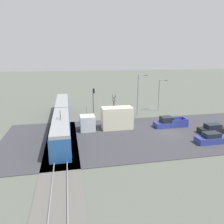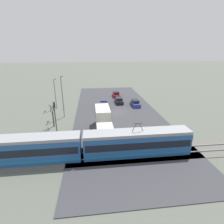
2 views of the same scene
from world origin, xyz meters
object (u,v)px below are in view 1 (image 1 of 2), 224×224
Objects in this scene: traffic_light_pole at (93,99)px; street_tree at (114,106)px; pickup_truck at (170,123)px; sedan_car_0 at (211,139)px; no_parking_sign at (87,110)px; sedan_car_1 at (212,129)px; street_lamp_mid_block at (160,93)px; box_truck at (110,119)px; street_lamp_near_crossing at (139,92)px; light_rail_tram at (62,117)px.

street_tree is (1.38, -4.41, -1.83)m from traffic_light_pole.
sedan_car_0 is at bearing -163.46° from pickup_truck.
no_parking_sign reaches higher than sedan_car_0.
sedan_car_1 is (3.69, -2.86, -0.02)m from sedan_car_0.
no_parking_sign is (-1.84, 16.52, -2.66)m from street_lamp_mid_block.
no_parking_sign is (8.47, 3.17, -0.32)m from box_truck.
no_parking_sign reaches higher than pickup_truck.
street_lamp_mid_block is (2.73, -15.16, 0.32)m from traffic_light_pole.
street_lamp_near_crossing is (7.72, -7.55, 3.10)m from box_truck.
sedan_car_0 is (-7.98, -2.37, -0.06)m from pickup_truck.
light_rail_tram is 25.15m from sedan_car_1.
no_parking_sign is (9.44, 13.64, 0.68)m from pickup_truck.
pickup_truck is at bearing -95.30° from box_truck.
box_truck is 1.03× the size of street_lamp_near_crossing.
sedan_car_1 is at bearing -171.40° from street_lamp_mid_block.
street_lamp_mid_block is at bearing -14.31° from pickup_truck.
street_tree is at bearing 38.40° from pickup_truck.
light_rail_tram is at bearing 125.01° from traffic_light_pole.
traffic_light_pole is 1.37× the size of street_tree.
light_rail_tram is 3.27× the size of box_truck.
box_truck reaches higher than no_parking_sign.
box_truck is 9.04m from no_parking_sign.
street_lamp_near_crossing is (16.67, 5.29, 4.17)m from sedan_car_0.
sedan_car_1 is 15.89m from street_lamp_near_crossing.
box_truck is 1.25× the size of street_lamp_mid_block.
traffic_light_pole reaches higher than sedan_car_1.
box_truck is 17.03m from street_lamp_mid_block.
street_lamp_mid_block is 16.83m from no_parking_sign.
traffic_light_pole is (4.29, -6.12, 2.10)m from light_rail_tram.
traffic_light_pole is 2.47× the size of no_parking_sign.
light_rail_tram is 6.63× the size of street_tree.
light_rail_tram is at bearing 137.39° from no_parking_sign.
box_truck is at bearing 84.70° from pickup_truck.
sedan_car_1 is 19.38m from street_tree.
street_lamp_near_crossing is (8.69, 2.92, 4.11)m from pickup_truck.
street_lamp_near_crossing reaches higher than street_lamp_mid_block.
traffic_light_pole reaches higher than pickup_truck.
light_rail_tram is 11.97m from street_tree.
pickup_truck is at bearing -103.04° from light_rail_tram.
sedan_car_0 is at bearing -124.86° from box_truck.
box_truck is 3.65× the size of no_parking_sign.
pickup_truck is 8.32m from sedan_car_0.
box_truck is 8.05m from traffic_light_pole.
box_truck reaches higher than sedan_car_1.
traffic_light_pole reaches higher than box_truck.
traffic_light_pole is at bearing 107.41° from street_tree.
traffic_light_pole is at bearing 53.77° from sedan_car_1.
no_parking_sign is (0.89, 1.36, -2.35)m from traffic_light_pole.
sedan_car_1 is 23.35m from no_parking_sign.
traffic_light_pole is (12.83, 17.51, 3.11)m from sedan_car_1.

